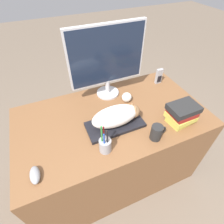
{
  "coord_description": "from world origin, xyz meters",
  "views": [
    {
      "loc": [
        -0.36,
        -0.44,
        1.68
      ],
      "look_at": [
        -0.01,
        0.37,
        0.83
      ],
      "focal_mm": 28.0,
      "sensor_mm": 36.0,
      "label": 1
    }
  ],
  "objects_px": {
    "baseball": "(127,97)",
    "book_stack": "(182,114)",
    "phone": "(159,76)",
    "monitor": "(107,58)",
    "pen_cup": "(105,145)",
    "keyboard": "(115,125)",
    "coffee_mug": "(157,132)",
    "cat": "(117,116)",
    "computer_mouse": "(35,175)"
  },
  "relations": [
    {
      "from": "baseball",
      "to": "book_stack",
      "type": "height_order",
      "value": "book_stack"
    },
    {
      "from": "baseball",
      "to": "phone",
      "type": "distance_m",
      "value": 0.39
    },
    {
      "from": "monitor",
      "to": "pen_cup",
      "type": "bearing_deg",
      "value": -113.86
    },
    {
      "from": "keyboard",
      "to": "phone",
      "type": "height_order",
      "value": "phone"
    },
    {
      "from": "coffee_mug",
      "to": "pen_cup",
      "type": "xyz_separation_m",
      "value": [
        -0.33,
        0.04,
        -0.0
      ]
    },
    {
      "from": "phone",
      "to": "cat",
      "type": "bearing_deg",
      "value": -149.63
    },
    {
      "from": "monitor",
      "to": "pen_cup",
      "type": "relative_size",
      "value": 2.63
    },
    {
      "from": "pen_cup",
      "to": "baseball",
      "type": "bearing_deg",
      "value": 48.07
    },
    {
      "from": "computer_mouse",
      "to": "pen_cup",
      "type": "xyz_separation_m",
      "value": [
        0.41,
        0.01,
        0.03
      ]
    },
    {
      "from": "phone",
      "to": "book_stack",
      "type": "height_order",
      "value": "book_stack"
    },
    {
      "from": "monitor",
      "to": "phone",
      "type": "distance_m",
      "value": 0.54
    },
    {
      "from": "monitor",
      "to": "phone",
      "type": "xyz_separation_m",
      "value": [
        0.48,
        -0.03,
        -0.25
      ]
    },
    {
      "from": "monitor",
      "to": "pen_cup",
      "type": "xyz_separation_m",
      "value": [
        -0.23,
        -0.51,
        -0.27
      ]
    },
    {
      "from": "keyboard",
      "to": "monitor",
      "type": "height_order",
      "value": "monitor"
    },
    {
      "from": "keyboard",
      "to": "book_stack",
      "type": "bearing_deg",
      "value": -18.09
    },
    {
      "from": "book_stack",
      "to": "phone",
      "type": "bearing_deg",
      "value": 74.15
    },
    {
      "from": "cat",
      "to": "coffee_mug",
      "type": "bearing_deg",
      "value": -47.05
    },
    {
      "from": "monitor",
      "to": "book_stack",
      "type": "xyz_separation_m",
      "value": [
        0.34,
        -0.5,
        -0.24
      ]
    },
    {
      "from": "cat",
      "to": "computer_mouse",
      "type": "height_order",
      "value": "cat"
    },
    {
      "from": "monitor",
      "to": "phone",
      "type": "height_order",
      "value": "monitor"
    },
    {
      "from": "keyboard",
      "to": "baseball",
      "type": "bearing_deg",
      "value": 46.95
    },
    {
      "from": "keyboard",
      "to": "computer_mouse",
      "type": "relative_size",
      "value": 3.57
    },
    {
      "from": "keyboard",
      "to": "coffee_mug",
      "type": "height_order",
      "value": "coffee_mug"
    },
    {
      "from": "cat",
      "to": "book_stack",
      "type": "relative_size",
      "value": 1.61
    },
    {
      "from": "keyboard",
      "to": "coffee_mug",
      "type": "bearing_deg",
      "value": -44.76
    },
    {
      "from": "keyboard",
      "to": "pen_cup",
      "type": "xyz_separation_m",
      "value": [
        -0.13,
        -0.16,
        0.04
      ]
    },
    {
      "from": "coffee_mug",
      "to": "baseball",
      "type": "distance_m",
      "value": 0.41
    },
    {
      "from": "cat",
      "to": "keyboard",
      "type": "bearing_deg",
      "value": 180.0
    },
    {
      "from": "cat",
      "to": "coffee_mug",
      "type": "distance_m",
      "value": 0.27
    },
    {
      "from": "computer_mouse",
      "to": "baseball",
      "type": "bearing_deg",
      "value": 27.01
    },
    {
      "from": "baseball",
      "to": "book_stack",
      "type": "relative_size",
      "value": 0.36
    },
    {
      "from": "monitor",
      "to": "baseball",
      "type": "xyz_separation_m",
      "value": [
        0.1,
        -0.15,
        -0.28
      ]
    },
    {
      "from": "baseball",
      "to": "pen_cup",
      "type": "bearing_deg",
      "value": -131.93
    },
    {
      "from": "computer_mouse",
      "to": "baseball",
      "type": "height_order",
      "value": "baseball"
    },
    {
      "from": "keyboard",
      "to": "monitor",
      "type": "relative_size",
      "value": 0.68
    },
    {
      "from": "coffee_mug",
      "to": "pen_cup",
      "type": "bearing_deg",
      "value": 172.92
    },
    {
      "from": "computer_mouse",
      "to": "coffee_mug",
      "type": "xyz_separation_m",
      "value": [
        0.74,
        -0.03,
        0.03
      ]
    },
    {
      "from": "keyboard",
      "to": "pen_cup",
      "type": "relative_size",
      "value": 1.8
    },
    {
      "from": "keyboard",
      "to": "baseball",
      "type": "relative_size",
      "value": 5.1
    },
    {
      "from": "computer_mouse",
      "to": "baseball",
      "type": "distance_m",
      "value": 0.83
    },
    {
      "from": "computer_mouse",
      "to": "phone",
      "type": "bearing_deg",
      "value": 23.89
    },
    {
      "from": "coffee_mug",
      "to": "pen_cup",
      "type": "height_order",
      "value": "pen_cup"
    },
    {
      "from": "computer_mouse",
      "to": "keyboard",
      "type": "bearing_deg",
      "value": 17.21
    },
    {
      "from": "baseball",
      "to": "phone",
      "type": "xyz_separation_m",
      "value": [
        0.38,
        0.12,
        0.03
      ]
    },
    {
      "from": "monitor",
      "to": "cat",
      "type": "bearing_deg",
      "value": -102.29
    },
    {
      "from": "cat",
      "to": "monitor",
      "type": "xyz_separation_m",
      "value": [
        0.08,
        0.36,
        0.23
      ]
    },
    {
      "from": "coffee_mug",
      "to": "baseball",
      "type": "height_order",
      "value": "coffee_mug"
    },
    {
      "from": "coffee_mug",
      "to": "book_stack",
      "type": "distance_m",
      "value": 0.24
    },
    {
      "from": "baseball",
      "to": "coffee_mug",
      "type": "bearing_deg",
      "value": -89.08
    },
    {
      "from": "pen_cup",
      "to": "phone",
      "type": "relative_size",
      "value": 1.58
    }
  ]
}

